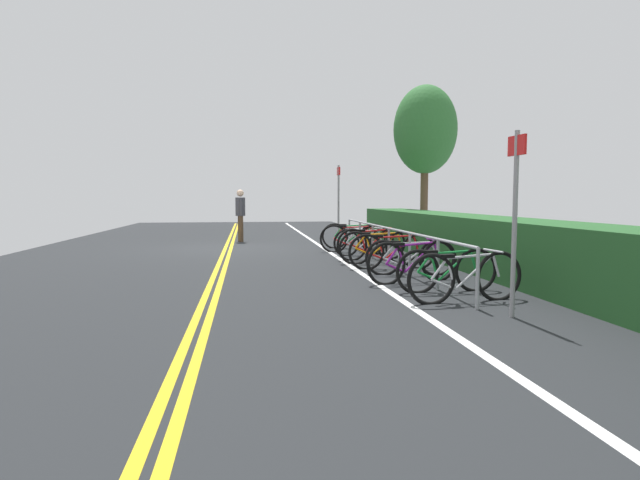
% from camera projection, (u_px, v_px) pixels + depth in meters
% --- Properties ---
extents(ground_plane, '(31.59, 11.19, 0.05)m').
position_uv_depth(ground_plane, '(228.00, 249.00, 15.16)').
color(ground_plane, '#232628').
extents(centre_line_yellow_inner, '(28.43, 0.10, 0.00)m').
position_uv_depth(centre_line_yellow_inner, '(225.00, 248.00, 15.15)').
color(centre_line_yellow_inner, gold).
rests_on(centre_line_yellow_inner, ground_plane).
extents(centre_line_yellow_outer, '(28.43, 0.10, 0.00)m').
position_uv_depth(centre_line_yellow_outer, '(231.00, 248.00, 15.17)').
color(centre_line_yellow_outer, gold).
rests_on(centre_line_yellow_outer, ground_plane).
extents(bike_lane_stripe_white, '(28.43, 0.12, 0.00)m').
position_uv_depth(bike_lane_stripe_white, '(321.00, 247.00, 15.54)').
color(bike_lane_stripe_white, white).
rests_on(bike_lane_stripe_white, ground_plane).
extents(bike_rack, '(8.72, 0.05, 0.83)m').
position_uv_depth(bike_rack, '(389.00, 237.00, 11.09)').
color(bike_rack, '#9EA0A5').
rests_on(bike_rack, ground_plane).
extents(bicycle_0, '(0.56, 1.82, 0.77)m').
position_uv_depth(bicycle_0, '(354.00, 236.00, 14.98)').
color(bicycle_0, black).
rests_on(bicycle_0, ground_plane).
extents(bicycle_1, '(0.46, 1.83, 0.79)m').
position_uv_depth(bicycle_1, '(354.00, 238.00, 13.97)').
color(bicycle_1, black).
rests_on(bicycle_1, ground_plane).
extents(bicycle_2, '(0.51, 1.67, 0.73)m').
position_uv_depth(bicycle_2, '(364.00, 242.00, 13.25)').
color(bicycle_2, black).
rests_on(bicycle_2, ground_plane).
extents(bicycle_3, '(0.50, 1.76, 0.79)m').
position_uv_depth(bicycle_3, '(372.00, 244.00, 12.31)').
color(bicycle_3, black).
rests_on(bicycle_3, ground_plane).
extents(bicycle_4, '(0.46, 1.80, 0.77)m').
position_uv_depth(bicycle_4, '(379.00, 247.00, 11.55)').
color(bicycle_4, black).
rests_on(bicycle_4, ground_plane).
extents(bicycle_5, '(0.46, 1.85, 0.77)m').
position_uv_depth(bicycle_5, '(392.00, 251.00, 10.73)').
color(bicycle_5, black).
rests_on(bicycle_5, ground_plane).
extents(bicycle_6, '(0.47, 1.69, 0.72)m').
position_uv_depth(bicycle_6, '(410.00, 257.00, 9.88)').
color(bicycle_6, black).
rests_on(bicycle_6, ground_plane).
extents(bicycle_7, '(0.60, 1.78, 0.77)m').
position_uv_depth(bicycle_7, '(413.00, 262.00, 9.00)').
color(bicycle_7, black).
rests_on(bicycle_7, ground_plane).
extents(bicycle_8, '(0.46, 1.67, 0.73)m').
position_uv_depth(bicycle_8, '(447.00, 270.00, 8.11)').
color(bicycle_8, black).
rests_on(bicycle_8, ground_plane).
extents(bicycle_9, '(0.46, 1.80, 0.76)m').
position_uv_depth(bicycle_9, '(466.00, 277.00, 7.32)').
color(bicycle_9, black).
rests_on(bicycle_9, ground_plane).
extents(pedestrian, '(0.49, 0.32, 1.72)m').
position_uv_depth(pedestrian, '(240.00, 212.00, 17.22)').
color(pedestrian, '#4C3826').
rests_on(pedestrian, ground_plane).
extents(sign_post_near, '(0.36, 0.06, 2.44)m').
position_uv_depth(sign_post_near, '(338.00, 198.00, 15.83)').
color(sign_post_near, gray).
rests_on(sign_post_near, ground_plane).
extents(sign_post_far, '(0.36, 0.06, 2.28)m').
position_uv_depth(sign_post_far, '(515.00, 206.00, 6.32)').
color(sign_post_far, gray).
rests_on(sign_post_far, ground_plane).
extents(hedge_backdrop, '(17.67, 1.29, 1.07)m').
position_uv_depth(hedge_backdrop, '(506.00, 247.00, 9.88)').
color(hedge_backdrop, '#235626').
rests_on(hedge_backdrop, ground_plane).
extents(tree_near_left, '(2.14, 2.14, 5.25)m').
position_uv_depth(tree_near_left, '(425.00, 130.00, 17.64)').
color(tree_near_left, brown).
rests_on(tree_near_left, ground_plane).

